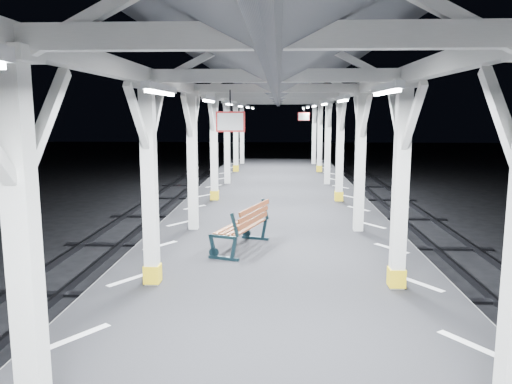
{
  "coord_description": "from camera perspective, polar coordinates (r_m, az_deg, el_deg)",
  "views": [
    {
      "loc": [
        0.09,
        -5.86,
        3.81
      ],
      "look_at": [
        -0.39,
        4.28,
        2.2
      ],
      "focal_mm": 35.0,
      "sensor_mm": 36.0,
      "label": 1
    }
  ],
  "objects": [
    {
      "name": "platform",
      "position": [
        6.73,
        1.7,
        -20.45
      ],
      "size": [
        6.0,
        50.0,
        1.0
      ],
      "primitive_type": "cube",
      "color": "black",
      "rests_on": "ground"
    },
    {
      "name": "bench_mid",
      "position": [
        10.34,
        -1.25,
        -3.85
      ],
      "size": [
        1.16,
        1.87,
        0.95
      ],
      "rotation": [
        0.0,
        0.0,
        -0.32
      ],
      "color": "#12262E",
      "rests_on": "platform"
    },
    {
      "name": "canopy",
      "position": [
        5.89,
        1.89,
        16.29
      ],
      "size": [
        5.4,
        49.0,
        4.65
      ],
      "color": "silver",
      "rests_on": "platform"
    },
    {
      "name": "hazard_stripes_right",
      "position": [
        6.91,
        23.32,
        -15.71
      ],
      "size": [
        1.0,
        48.0,
        0.01
      ],
      "primitive_type": "cube",
      "color": "silver",
      "rests_on": "platform"
    },
    {
      "name": "hazard_stripes_left",
      "position": [
        6.98,
        -19.62,
        -15.26
      ],
      "size": [
        1.0,
        48.0,
        0.01
      ],
      "primitive_type": "cube",
      "color": "silver",
      "rests_on": "platform"
    }
  ]
}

